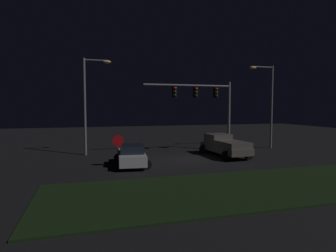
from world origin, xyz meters
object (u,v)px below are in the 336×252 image
pickup_truck (224,144)px  stop_sign (118,145)px  car_sedan (132,155)px  street_lamp_right (267,97)px  street_lamp_left (90,95)px  traffic_signal_gantry (205,99)px

pickup_truck → stop_sign: size_ratio=2.47×
car_sedan → street_lamp_right: bearing=-66.3°
street_lamp_left → street_lamp_right: 17.03m
pickup_truck → street_lamp_right: (6.13, 2.81, 4.19)m
stop_sign → street_lamp_left: bearing=106.3°
street_lamp_left → stop_sign: bearing=-73.7°
pickup_truck → car_sedan: size_ratio=1.21×
traffic_signal_gantry → pickup_truck: bearing=-73.6°
pickup_truck → street_lamp_left: street_lamp_left is taller
traffic_signal_gantry → stop_sign: (-8.45, -4.58, -3.34)m
street_lamp_left → pickup_truck: bearing=-18.8°
street_lamp_left → street_lamp_right: (17.01, -0.89, -0.02)m
pickup_truck → car_sedan: pickup_truck is taller
pickup_truck → street_lamp_left: 12.23m
street_lamp_left → stop_sign: 7.11m
traffic_signal_gantry → street_lamp_right: street_lamp_right is taller
street_lamp_left → stop_sign: (1.71, -5.86, -3.64)m
pickup_truck → traffic_signal_gantry: 4.64m
street_lamp_right → stop_sign: bearing=-162.0°
street_lamp_right → stop_sign: 16.48m
traffic_signal_gantry → street_lamp_left: (-10.16, 1.28, 0.30)m
traffic_signal_gantry → street_lamp_left: 10.25m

